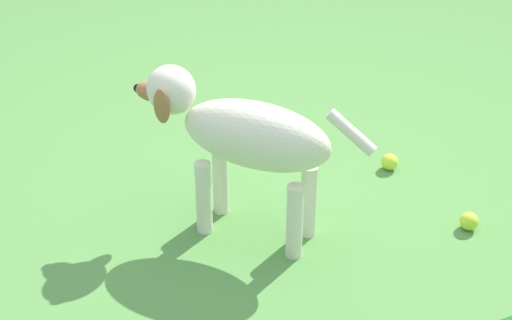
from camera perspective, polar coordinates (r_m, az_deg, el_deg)
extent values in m
plane|color=#548C42|center=(2.97, 0.74, -2.74)|extent=(14.00, 14.00, 0.00)
ellipsoid|color=silver|center=(2.58, 0.00, 1.79)|extent=(0.21, 0.52, 0.23)
cylinder|color=silver|center=(2.73, -3.79, -2.74)|extent=(0.06, 0.06, 0.28)
cylinder|color=silver|center=(2.83, -2.58, -1.39)|extent=(0.06, 0.06, 0.28)
cylinder|color=silver|center=(2.62, 2.80, -4.46)|extent=(0.06, 0.06, 0.28)
cylinder|color=silver|center=(2.72, 3.82, -2.98)|extent=(0.06, 0.06, 0.28)
ellipsoid|color=silver|center=(2.66, -6.14, 5.07)|extent=(0.16, 0.17, 0.17)
ellipsoid|color=#9E663D|center=(2.71, -7.53, 4.95)|extent=(0.08, 0.12, 0.07)
sphere|color=black|center=(2.73, -8.53, 5.15)|extent=(0.03, 0.03, 0.03)
ellipsoid|color=#9E663D|center=(2.60, -6.82, 3.89)|extent=(0.03, 0.06, 0.13)
ellipsoid|color=#9E663D|center=(2.73, -5.13, 5.34)|extent=(0.03, 0.06, 0.13)
cylinder|color=silver|center=(2.44, 6.88, 1.99)|extent=(0.04, 0.17, 0.14)
sphere|color=#C2E036|center=(2.90, 15.13, -4.29)|extent=(0.07, 0.07, 0.07)
sphere|color=#C4E336|center=(3.17, 9.63, -0.13)|extent=(0.07, 0.07, 0.07)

